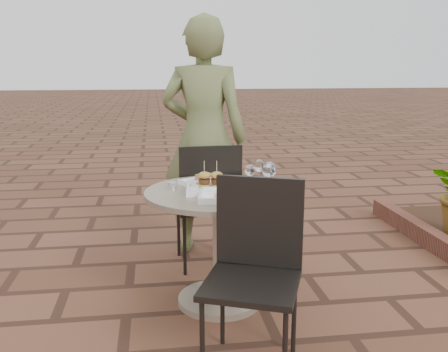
{
  "coord_description": "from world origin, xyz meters",
  "views": [
    {
      "loc": [
        -0.64,
        -2.79,
        1.47
      ],
      "look_at": [
        -0.23,
        0.1,
        0.82
      ],
      "focal_mm": 40.0,
      "sensor_mm": 36.0,
      "label": 1
    }
  ],
  "objects": [
    {
      "name": "wine_glass_far",
      "position": [
        0.02,
        0.27,
        0.84
      ],
      "size": [
        0.07,
        0.07,
        0.16
      ],
      "color": "white",
      "rests_on": "cafe_table"
    },
    {
      "name": "diner",
      "position": [
        -0.25,
        1.03,
        0.92
      ],
      "size": [
        0.77,
        0.62,
        1.84
      ],
      "primitive_type": "imported",
      "rotation": [
        0.0,
        0.0,
        2.84
      ],
      "color": "#5A6236",
      "rests_on": "ground"
    },
    {
      "name": "steel_ramekin",
      "position": [
        -0.54,
        0.19,
        0.75
      ],
      "size": [
        0.06,
        0.06,
        0.04
      ],
      "primitive_type": "cylinder",
      "rotation": [
        0.0,
        0.0,
        -0.01
      ],
      "color": "silver",
      "rests_on": "cafe_table"
    },
    {
      "name": "wine_glass_mid",
      "position": [
        -0.06,
        0.17,
        0.83
      ],
      "size": [
        0.06,
        0.06,
        0.15
      ],
      "color": "white",
      "rests_on": "cafe_table"
    },
    {
      "name": "ground",
      "position": [
        0.0,
        0.0,
        0.0
      ],
      "size": [
        60.0,
        60.0,
        0.0
      ],
      "primitive_type": "plane",
      "color": "brown",
      "rests_on": "ground"
    },
    {
      "name": "plate_salmon",
      "position": [
        -0.33,
        0.27,
        0.75
      ],
      "size": [
        0.34,
        0.34,
        0.07
      ],
      "rotation": [
        0.0,
        0.0,
        0.55
      ],
      "color": "white",
      "rests_on": "cafe_table"
    },
    {
      "name": "plate_tuna",
      "position": [
        -0.25,
        -0.07,
        0.75
      ],
      "size": [
        0.33,
        0.33,
        0.03
      ],
      "rotation": [
        0.0,
        0.0,
        -0.16
      ],
      "color": "white",
      "rests_on": "cafe_table"
    },
    {
      "name": "cutlery_set",
      "position": [
        0.04,
        -0.08,
        0.73
      ],
      "size": [
        0.09,
        0.21,
        0.0
      ],
      "primitive_type": null,
      "rotation": [
        0.0,
        0.0,
        -0.0
      ],
      "color": "silver",
      "rests_on": "cafe_table"
    },
    {
      "name": "plate_sliders",
      "position": [
        -0.31,
        0.1,
        0.77
      ],
      "size": [
        0.31,
        0.31,
        0.19
      ],
      "rotation": [
        0.0,
        0.0,
        -0.1
      ],
      "color": "white",
      "rests_on": "cafe_table"
    },
    {
      "name": "chair_far",
      "position": [
        -0.26,
        0.67,
        0.55
      ],
      "size": [
        0.47,
        0.47,
        0.93
      ],
      "rotation": [
        0.0,
        0.0,
        3.2
      ],
      "color": "black",
      "rests_on": "ground"
    },
    {
      "name": "wine_glass_right",
      "position": [
        0.02,
        -0.01,
        0.87
      ],
      "size": [
        0.08,
        0.08,
        0.19
      ],
      "color": "white",
      "rests_on": "cafe_table"
    },
    {
      "name": "chair_near",
      "position": [
        -0.16,
        -0.54,
        0.55
      ],
      "size": [
        0.57,
        0.57,
        0.93
      ],
      "rotation": [
        0.0,
        0.0,
        -0.39
      ],
      "color": "black",
      "rests_on": "ground"
    },
    {
      "name": "cafe_table",
      "position": [
        -0.26,
        0.1,
        0.48
      ],
      "size": [
        0.9,
        0.9,
        0.73
      ],
      "color": "gray",
      "rests_on": "ground"
    }
  ]
}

